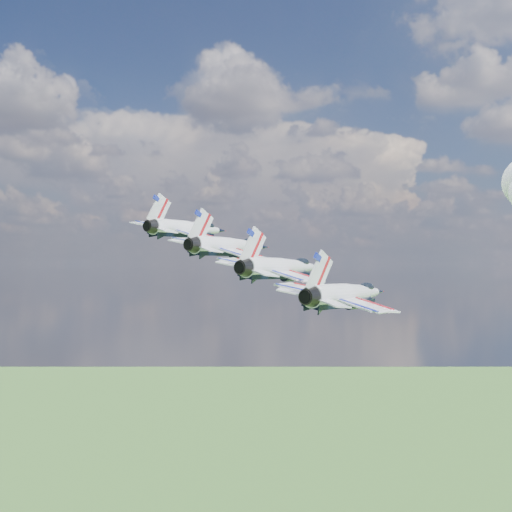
% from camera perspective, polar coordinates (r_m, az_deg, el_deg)
% --- Properties ---
extents(jet_0, '(16.93, 19.16, 6.88)m').
position_cam_1_polar(jet_0, '(91.45, -5.37, 2.20)').
color(jet_0, silver).
extents(jet_1, '(16.93, 19.16, 6.88)m').
position_cam_1_polar(jet_1, '(82.69, -1.98, 0.81)').
color(jet_1, white).
extents(jet_2, '(16.93, 19.16, 6.88)m').
position_cam_1_polar(jet_2, '(74.35, 2.20, -0.90)').
color(jet_2, white).
extents(jet_3, '(16.93, 19.16, 6.88)m').
position_cam_1_polar(jet_3, '(66.59, 7.39, -3.02)').
color(jet_3, white).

